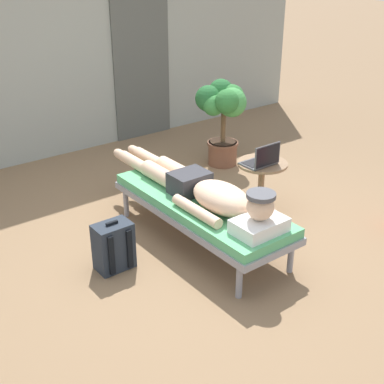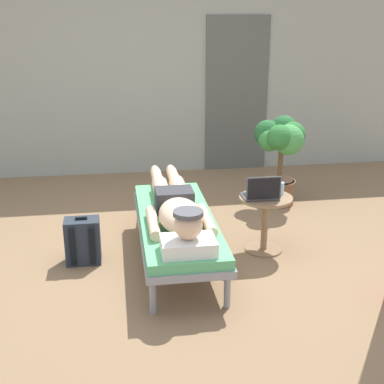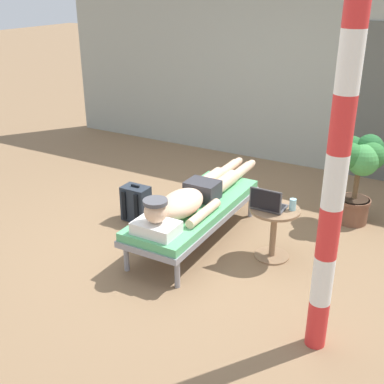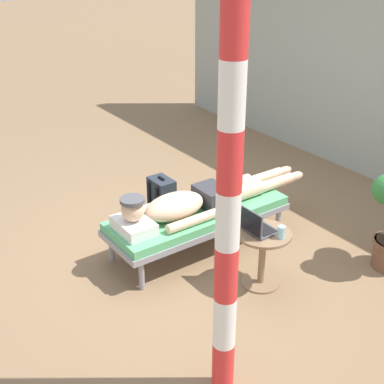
% 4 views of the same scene
% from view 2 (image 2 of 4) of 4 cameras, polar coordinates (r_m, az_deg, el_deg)
% --- Properties ---
extents(ground_plane, '(40.00, 40.00, 0.00)m').
position_cam_2_polar(ground_plane, '(4.68, -2.30, -7.44)').
color(ground_plane, '#846647').
extents(house_wall_back, '(7.60, 0.20, 2.70)m').
position_cam_2_polar(house_wall_back, '(7.02, -4.63, 13.08)').
color(house_wall_back, '#999E93').
rests_on(house_wall_back, ground).
extents(house_door_panel, '(0.84, 0.03, 2.04)m').
position_cam_2_polar(house_door_panel, '(7.13, 4.90, 10.49)').
color(house_door_panel, '#545651').
rests_on(house_door_panel, ground).
extents(lounge_chair, '(0.65, 1.82, 0.42)m').
position_cam_2_polar(lounge_chair, '(4.53, -1.68, -3.56)').
color(lounge_chair, gray).
rests_on(lounge_chair, ground).
extents(person_reclining, '(0.53, 2.17, 0.33)m').
position_cam_2_polar(person_reclining, '(4.43, -1.64, -1.69)').
color(person_reclining, white).
rests_on(person_reclining, lounge_chair).
extents(side_table, '(0.48, 0.48, 0.52)m').
position_cam_2_polar(side_table, '(4.77, 7.98, -2.42)').
color(side_table, '#8C6B4C').
rests_on(side_table, ground).
extents(laptop, '(0.31, 0.24, 0.23)m').
position_cam_2_polar(laptop, '(4.63, 7.57, -0.10)').
color(laptop, '#4C4C51').
rests_on(laptop, side_table).
extents(drink_glass, '(0.06, 0.06, 0.11)m').
position_cam_2_polar(drink_glass, '(4.79, 9.64, 0.41)').
color(drink_glass, '#99D8E5').
rests_on(drink_glass, side_table).
extents(backpack, '(0.30, 0.26, 0.42)m').
position_cam_2_polar(backpack, '(4.67, -11.81, -5.25)').
color(backpack, '#262D38').
rests_on(backpack, ground).
extents(potted_plant, '(0.54, 0.55, 0.99)m').
position_cam_2_polar(potted_plant, '(5.88, 9.66, 4.85)').
color(potted_plant, brown).
rests_on(potted_plant, ground).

